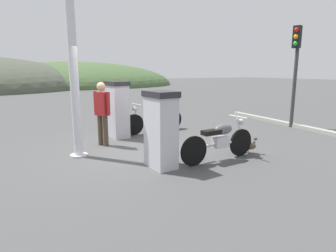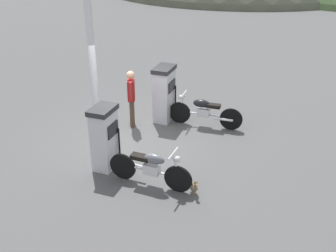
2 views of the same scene
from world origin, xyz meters
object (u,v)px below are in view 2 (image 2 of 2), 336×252
Objects in this scene: fuel_pump_near at (105,137)px; fuel_pump_far at (164,94)px; motorcycle_near_pump at (151,167)px; attendant_person at (131,95)px; motorcycle_far_pump at (204,111)px; canopy_support_pole at (93,69)px; wandering_duck at (193,186)px.

fuel_pump_near is 0.94× the size of fuel_pump_far.
motorcycle_near_pump is 3.19m from attendant_person.
canopy_support_pole is at bearing -148.79° from motorcycle_far_pump.
motorcycle_far_pump is 5.23× the size of wandering_duck.
canopy_support_pole is at bearing 156.51° from wandering_duck.
wandering_duck is 4.40m from canopy_support_pole.
attendant_person reaches higher than motorcycle_near_pump.
wandering_duck is (0.98, 0.12, -0.28)m from motorcycle_near_pump.
fuel_pump_far reaches higher than motorcycle_far_pump.
motorcycle_near_pump is (1.35, -0.19, -0.32)m from fuel_pump_near.
motorcycle_far_pump is 1.29× the size of attendant_person.
fuel_pump_far is 0.77× the size of motorcycle_far_pump.
fuel_pump_near is 0.73× the size of motorcycle_far_pump.
canopy_support_pole reaches higher than wandering_duck.
fuel_pump_near is 2.34m from canopy_support_pole.
fuel_pump_far is (-0.00, 3.04, 0.05)m from fuel_pump_near.
fuel_pump_near is 2.41m from wandering_duck.
canopy_support_pole is (-2.65, -1.60, 1.36)m from motorcycle_far_pump.
motorcycle_near_pump is at bearing -172.83° from wandering_duck.
wandering_duck is (2.34, -0.06, -0.60)m from fuel_pump_near.
fuel_pump_far reaches higher than fuel_pump_near.
fuel_pump_far is at bearing 112.74° from motorcycle_near_pump.
fuel_pump_near is at bearing 178.42° from wandering_duck.
fuel_pump_far is at bearing -174.19° from motorcycle_far_pump.
attendant_person reaches higher than fuel_pump_far.
motorcycle_far_pump is at bearing 108.79° from wandering_duck.
motorcycle_far_pump is at bearing 68.63° from fuel_pump_near.
motorcycle_near_pump is (1.35, -3.23, -0.37)m from fuel_pump_far.
fuel_pump_far is 4.02× the size of wandering_duck.
motorcycle_far_pump is at bearing 5.81° from fuel_pump_far.
canopy_support_pole reaches higher than motorcycle_near_pump.
canopy_support_pole reaches higher than fuel_pump_far.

